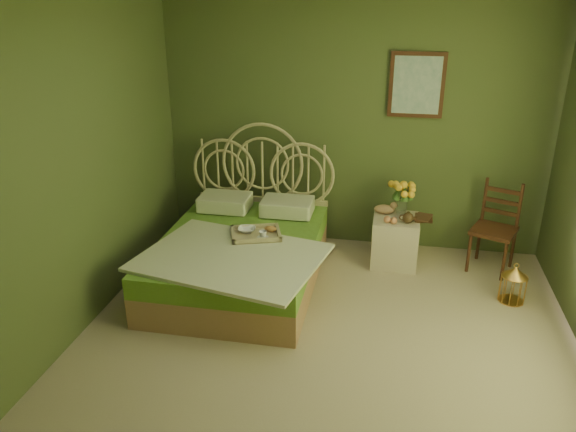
% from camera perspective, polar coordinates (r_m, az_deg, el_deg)
% --- Properties ---
extents(floor, '(4.50, 4.50, 0.00)m').
position_cam_1_polar(floor, '(4.44, 3.35, -14.55)').
color(floor, tan).
rests_on(floor, ground).
extents(wall_back, '(4.00, 0.00, 4.00)m').
position_cam_1_polar(wall_back, '(5.94, 6.61, 9.01)').
color(wall_back, '#4D582E').
rests_on(wall_back, floor).
extents(wall_left, '(0.00, 4.50, 4.50)m').
position_cam_1_polar(wall_left, '(4.49, -22.48, 2.95)').
color(wall_left, '#4D582E').
rests_on(wall_left, floor).
extents(wall_art, '(0.54, 0.04, 0.64)m').
position_cam_1_polar(wall_art, '(5.82, 12.95, 12.84)').
color(wall_art, '#3E2111').
rests_on(wall_art, wall_back).
extents(bed, '(1.70, 2.15, 1.33)m').
position_cam_1_polar(bed, '(5.40, -4.74, -3.73)').
color(bed, '#A67753').
rests_on(bed, floor).
extents(nightstand, '(0.46, 0.47, 0.93)m').
position_cam_1_polar(nightstand, '(5.80, 10.91, -1.59)').
color(nightstand, beige).
rests_on(nightstand, floor).
extents(chair, '(0.52, 0.52, 0.89)m').
position_cam_1_polar(chair, '(5.92, 20.18, -0.49)').
color(chair, '#3E2111').
rests_on(chair, floor).
extents(birdcage, '(0.23, 0.23, 0.34)m').
position_cam_1_polar(birdcage, '(5.48, 21.91, -6.50)').
color(birdcage, gold).
rests_on(birdcage, floor).
extents(book_lower, '(0.18, 0.23, 0.02)m').
position_cam_1_polar(book_lower, '(5.75, 12.76, -0.17)').
color(book_lower, '#381E0F').
rests_on(book_lower, nightstand).
extents(book_upper, '(0.21, 0.25, 0.02)m').
position_cam_1_polar(book_upper, '(5.74, 12.78, 0.01)').
color(book_upper, '#472819').
rests_on(book_upper, nightstand).
extents(cereal_bowl, '(0.19, 0.19, 0.04)m').
position_cam_1_polar(cereal_bowl, '(5.28, -4.20, -1.40)').
color(cereal_bowl, white).
rests_on(cereal_bowl, bed).
extents(coffee_cup, '(0.09, 0.09, 0.07)m').
position_cam_1_polar(coffee_cup, '(5.14, -2.58, -1.90)').
color(coffee_cup, white).
rests_on(coffee_cup, bed).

